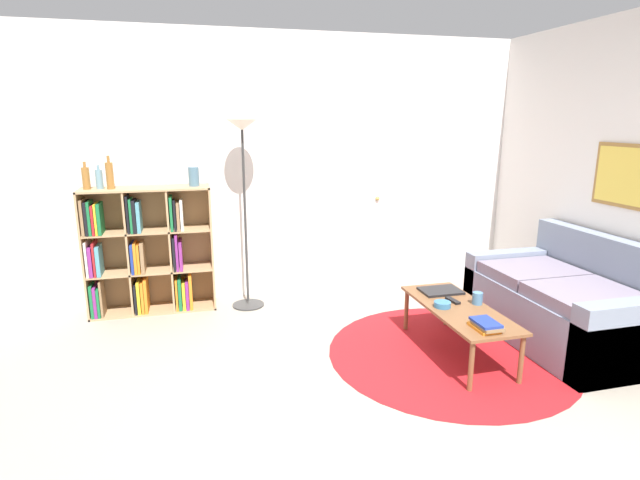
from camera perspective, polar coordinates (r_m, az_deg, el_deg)
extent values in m
plane|color=gray|center=(3.01, 9.84, -22.78)|extent=(14.00, 14.00, 0.00)
cube|color=silver|center=(5.09, -2.46, 8.26)|extent=(7.59, 0.05, 2.60)
cube|color=white|center=(5.22, 3.16, 5.10)|extent=(0.93, 0.02, 2.01)
sphere|color=tan|center=(5.31, 6.59, 4.74)|extent=(0.04, 0.04, 0.04)
cube|color=silver|center=(4.93, 29.07, 6.39)|extent=(0.05, 5.74, 2.60)
cube|color=olive|center=(4.68, 31.39, 6.30)|extent=(0.02, 0.57, 0.51)
cube|color=yellow|center=(4.67, 31.28, 6.30)|extent=(0.01, 0.51, 0.45)
cylinder|color=#B2191E|center=(4.11, 14.63, -12.39)|extent=(1.89, 1.89, 0.01)
cube|color=tan|center=(4.99, -25.22, -1.49)|extent=(0.02, 0.34, 1.17)
cube|color=tan|center=(4.89, -12.29, -0.75)|extent=(0.02, 0.34, 1.17)
cube|color=tan|center=(4.80, -19.35, 5.56)|extent=(1.14, 0.34, 0.02)
cube|color=tan|center=(5.08, -18.32, -7.45)|extent=(1.14, 0.34, 0.02)
cube|color=tan|center=(5.06, -18.70, -0.68)|extent=(1.14, 0.02, 1.17)
cube|color=tan|center=(4.93, -20.94, -1.25)|extent=(0.02, 0.32, 1.14)
cube|color=tan|center=(4.90, -16.68, -1.01)|extent=(0.02, 0.32, 1.14)
cube|color=tan|center=(4.96, -18.65, -3.25)|extent=(1.10, 0.32, 0.02)
cube|color=tan|center=(4.87, -18.99, 1.03)|extent=(1.10, 0.32, 0.02)
cube|color=#196B38|center=(5.04, -24.51, -6.23)|extent=(0.03, 0.21, 0.30)
cube|color=#7F287A|center=(5.06, -24.14, -6.23)|extent=(0.03, 0.25, 0.29)
cube|color=#196B38|center=(5.04, -23.86, -6.40)|extent=(0.02, 0.21, 0.27)
cube|color=olive|center=(5.02, -23.60, -6.02)|extent=(0.02, 0.20, 0.34)
cube|color=black|center=(5.01, -20.24, -6.12)|extent=(0.02, 0.25, 0.28)
cube|color=gold|center=(4.98, -19.94, -6.03)|extent=(0.03, 0.21, 0.30)
cube|color=orange|center=(4.98, -19.57, -6.07)|extent=(0.02, 0.21, 0.29)
cube|color=orange|center=(5.00, -19.21, -5.79)|extent=(0.03, 0.27, 0.32)
cube|color=orange|center=(4.95, -16.04, -5.91)|extent=(0.02, 0.20, 0.29)
cube|color=#196B38|center=(4.98, -15.70, -5.76)|extent=(0.03, 0.25, 0.30)
cube|color=gold|center=(4.99, -15.29, -5.95)|extent=(0.03, 0.26, 0.26)
cube|color=#7F287A|center=(4.95, -14.92, -5.99)|extent=(0.03, 0.19, 0.27)
cube|color=orange|center=(4.97, -14.57, -5.46)|extent=(0.03, 0.27, 0.34)
cube|color=silver|center=(4.95, -24.95, -1.82)|extent=(0.02, 0.25, 0.32)
cube|color=#7F287A|center=(4.93, -24.62, -2.14)|extent=(0.03, 0.21, 0.27)
cube|color=#B21E23|center=(4.93, -24.25, -1.88)|extent=(0.02, 0.24, 0.31)
cube|color=teal|center=(4.92, -23.90, -2.08)|extent=(0.03, 0.22, 0.27)
cube|color=navy|center=(4.90, -20.58, -1.84)|extent=(0.02, 0.26, 0.27)
cube|color=orange|center=(4.87, -20.29, -1.85)|extent=(0.03, 0.21, 0.28)
cube|color=orange|center=(4.87, -19.97, -1.91)|extent=(0.02, 0.21, 0.27)
cube|color=olive|center=(4.86, -19.59, -1.83)|extent=(0.03, 0.19, 0.28)
cube|color=black|center=(4.84, -16.34, -1.44)|extent=(0.02, 0.20, 0.31)
cube|color=#7F287A|center=(4.84, -16.03, -1.25)|extent=(0.02, 0.21, 0.34)
cube|color=#7F287A|center=(4.87, -15.62, -1.58)|extent=(0.03, 0.26, 0.27)
cube|color=olive|center=(4.85, -25.40, 2.41)|extent=(0.02, 0.21, 0.31)
cube|color=black|center=(4.86, -25.01, 2.35)|extent=(0.02, 0.24, 0.29)
cube|color=#196B38|center=(4.85, -24.73, 2.37)|extent=(0.02, 0.22, 0.30)
cube|color=#B21E23|center=(4.86, -24.37, 2.21)|extent=(0.02, 0.25, 0.26)
cube|color=gold|center=(4.83, -24.14, 2.25)|extent=(0.02, 0.20, 0.27)
cube|color=#196B38|center=(4.84, -23.80, 2.30)|extent=(0.03, 0.22, 0.27)
cube|color=black|center=(4.79, -21.05, 2.82)|extent=(0.02, 0.21, 0.33)
cube|color=#196B38|center=(4.79, -20.73, 2.67)|extent=(0.02, 0.21, 0.31)
cube|color=black|center=(4.80, -20.39, 2.64)|extent=(0.03, 0.23, 0.29)
cube|color=teal|center=(4.80, -19.97, 2.56)|extent=(0.03, 0.23, 0.27)
cube|color=#196B38|center=(4.77, -16.62, 2.97)|extent=(0.02, 0.23, 0.31)
cube|color=black|center=(4.76, -16.26, 2.79)|extent=(0.02, 0.20, 0.28)
cube|color=olive|center=(4.78, -15.89, 2.73)|extent=(0.03, 0.25, 0.26)
cube|color=silver|center=(4.78, -15.53, 2.89)|extent=(0.02, 0.25, 0.28)
cylinder|color=#333333|center=(4.97, -8.19, -7.34)|extent=(0.31, 0.31, 0.01)
cylinder|color=#333333|center=(4.73, -8.55, 2.67)|extent=(0.02, 0.02, 1.68)
cone|color=white|center=(4.65, -8.92, 12.86)|extent=(0.29, 0.29, 0.10)
cube|color=gray|center=(4.58, 25.85, -7.62)|extent=(0.91, 1.52, 0.45)
cube|color=gray|center=(4.77, 29.60, -4.65)|extent=(0.16, 1.52, 0.86)
cube|color=gray|center=(4.11, 32.06, -9.74)|extent=(0.91, 0.16, 0.59)
cube|color=gray|center=(5.06, 21.04, -4.36)|extent=(0.91, 0.16, 0.59)
cube|color=slate|center=(4.23, 27.98, -5.64)|extent=(0.71, 0.58, 0.10)
cube|color=slate|center=(4.67, 23.11, -3.43)|extent=(0.71, 0.58, 0.10)
cube|color=brown|center=(3.98, 15.58, -7.55)|extent=(0.46, 1.12, 0.02)
cylinder|color=brown|center=(3.56, 16.89, -13.64)|extent=(0.04, 0.04, 0.36)
cylinder|color=brown|center=(4.40, 9.85, -7.86)|extent=(0.04, 0.04, 0.36)
cylinder|color=brown|center=(3.76, 22.01, -12.55)|extent=(0.04, 0.04, 0.36)
cylinder|color=brown|center=(4.56, 14.28, -7.29)|extent=(0.04, 0.04, 0.36)
cube|color=black|center=(4.27, 13.62, -5.66)|extent=(0.33, 0.23, 0.02)
cylinder|color=teal|center=(3.94, 13.81, -7.17)|extent=(0.13, 0.13, 0.04)
cube|color=orange|center=(3.63, 18.22, -9.50)|extent=(0.14, 0.21, 0.02)
cube|color=olive|center=(3.62, 18.57, -9.23)|extent=(0.14, 0.21, 0.02)
cube|color=navy|center=(3.61, 18.42, -8.91)|extent=(0.14, 0.21, 0.02)
cylinder|color=teal|center=(4.07, 17.55, -6.37)|extent=(0.08, 0.08, 0.09)
cube|color=black|center=(4.07, 14.94, -6.70)|extent=(0.06, 0.15, 0.02)
cylinder|color=olive|center=(4.87, -25.18, 6.39)|extent=(0.07, 0.07, 0.19)
cylinder|color=olive|center=(4.86, -25.33, 7.80)|extent=(0.02, 0.02, 0.05)
cylinder|color=#6B93A3|center=(4.85, -23.91, 6.34)|extent=(0.06, 0.06, 0.17)
cylinder|color=#6B93A3|center=(4.84, -24.03, 7.57)|extent=(0.02, 0.02, 0.04)
cylinder|color=olive|center=(4.80, -22.89, 6.78)|extent=(0.07, 0.07, 0.23)
cylinder|color=olive|center=(4.79, -23.05, 8.51)|extent=(0.02, 0.02, 0.06)
cylinder|color=slate|center=(4.77, -14.23, 7.03)|extent=(0.10, 0.10, 0.18)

